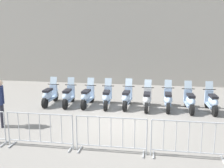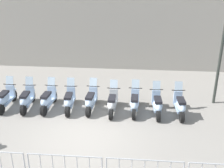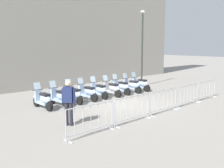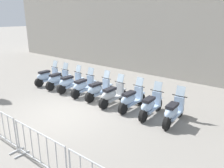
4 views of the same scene
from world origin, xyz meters
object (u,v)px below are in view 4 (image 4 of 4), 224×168
Objects in this scene: motorcycle_1 at (58,79)px; motorcycle_8 at (173,112)px; motorcycle_5 at (112,95)px; motorcycle_0 at (47,76)px; barrier_segment_3 at (40,151)px; motorcycle_7 at (150,105)px; motorcycle_3 at (83,86)px; motorcycle_4 at (98,90)px; motorcycle_6 at (131,99)px; motorcycle_2 at (70,82)px.

motorcycle_1 and motorcycle_8 have the same top height.
motorcycle_5 is (3.58, 0.56, 0.00)m from motorcycle_1.
motorcycle_0 is 0.85× the size of barrier_segment_3.
motorcycle_7 and motorcycle_8 have the same top height.
motorcycle_7 is 0.91m from motorcycle_8.
motorcycle_3 is (1.79, 0.33, 0.00)m from motorcycle_1.
motorcycle_4 is (2.66, 0.54, 0.00)m from motorcycle_1.
motorcycle_4 is at bearing -172.36° from motorcycle_8.
motorcycle_3 reaches higher than barrier_segment_3.
motorcycle_0 is 3.63m from motorcycle_4.
motorcycle_1 is at bearing -168.49° from motorcycle_4.
motorcycle_6 is (4.46, 0.79, 0.00)m from motorcycle_1.
motorcycle_1 is at bearing 9.54° from motorcycle_0.
motorcycle_7 reaches higher than barrier_segment_3.
motorcycle_5 and motorcycle_8 have the same top height.
motorcycle_3 is at bearing 10.24° from motorcycle_0.
motorcycle_5 is at bearing 7.10° from motorcycle_3.
motorcycle_3 is at bearing 10.59° from motorcycle_1.
motorcycle_5 is 1.82m from motorcycle_7.
motorcycle_7 is 1.00× the size of motorcycle_8.
motorcycle_2 is 3.63m from motorcycle_6.
motorcycle_7 is (6.28, 1.02, 0.00)m from motorcycle_0.
motorcycle_1 is at bearing -171.15° from motorcycle_5.
motorcycle_8 is (1.81, 0.23, 0.00)m from motorcycle_6.
motorcycle_5 is 1.01× the size of motorcycle_8.
motorcycle_4 and motorcycle_8 have the same top height.
barrier_segment_3 is at bearing -76.73° from motorcycle_6.
motorcycle_7 is at bearing 8.44° from motorcycle_3.
motorcycle_2 is at bearing -168.48° from motorcycle_4.
motorcycle_6 is (0.88, 0.24, 0.00)m from motorcycle_5.
barrier_segment_3 is at bearing -32.87° from motorcycle_1.
motorcycle_7 is at bearing 4.56° from motorcycle_6.
motorcycle_5 and motorcycle_7 have the same top height.
motorcycle_1 and motorcycle_5 have the same top height.
motorcycle_5 is 0.91m from motorcycle_6.
motorcycle_8 is at bearing 7.34° from motorcycle_6.
motorcycle_3 is 5.36m from barrier_segment_3.
barrier_segment_3 is (1.90, -4.10, 0.07)m from motorcycle_5.
motorcycle_5 is 1.00× the size of motorcycle_6.
motorcycle_4 and motorcycle_5 have the same top height.
motorcycle_6 is at bearing -172.66° from motorcycle_8.
motorcycle_4 is at bearing -179.05° from motorcycle_5.
motorcycle_5 is (2.70, 0.38, 0.00)m from motorcycle_2.
motorcycle_3 is at bearing -170.25° from motorcycle_6.
motorcycle_2 is (0.88, 0.18, 0.00)m from motorcycle_1.
motorcycle_0 is 1.01× the size of motorcycle_3.
motorcycle_5 is 1.01× the size of motorcycle_7.
motorcycle_6 is 1.82m from motorcycle_8.
motorcycle_1 is 5.45m from motorcycle_7.
barrier_segment_3 is (0.11, -4.41, 0.07)m from motorcycle_7.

